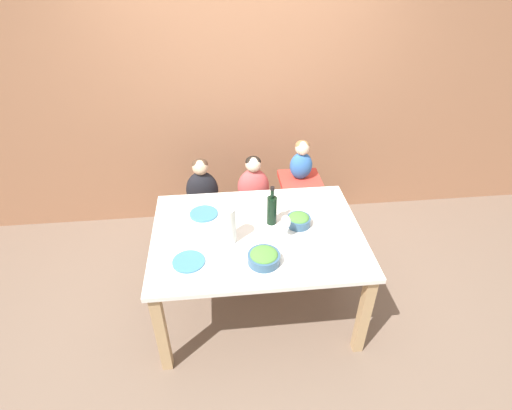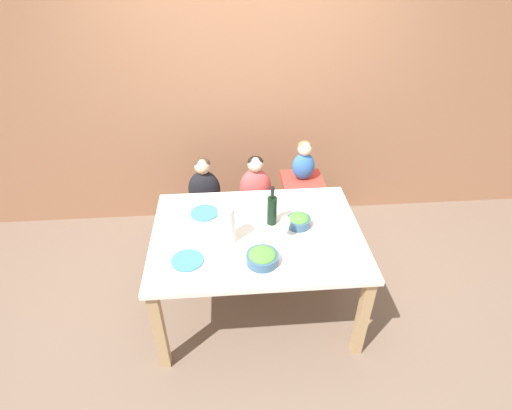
# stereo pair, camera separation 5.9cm
# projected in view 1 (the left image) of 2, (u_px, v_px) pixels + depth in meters

# --- Properties ---
(ground_plane) EXTENTS (14.00, 14.00, 0.00)m
(ground_plane) POSITION_uv_depth(u_px,v_px,m) (257.00, 304.00, 3.24)
(ground_plane) COLOR #705B4C
(wall_back) EXTENTS (10.00, 0.06, 2.70)m
(wall_back) POSITION_uv_depth(u_px,v_px,m) (241.00, 87.00, 3.54)
(wall_back) COLOR #9E6B4C
(wall_back) RESTS_ON ground_plane
(dining_table) EXTENTS (1.47, 1.08, 0.75)m
(dining_table) POSITION_uv_depth(u_px,v_px,m) (257.00, 243.00, 2.86)
(dining_table) COLOR white
(dining_table) RESTS_ON ground_plane
(chair_far_left) EXTENTS (0.42, 0.38, 0.46)m
(chair_far_left) POSITION_uv_depth(u_px,v_px,m) (204.00, 213.00, 3.62)
(chair_far_left) COLOR silver
(chair_far_left) RESTS_ON ground_plane
(chair_far_center) EXTENTS (0.42, 0.38, 0.46)m
(chair_far_center) POSITION_uv_depth(u_px,v_px,m) (253.00, 210.00, 3.65)
(chair_far_center) COLOR silver
(chair_far_center) RESTS_ON ground_plane
(chair_right_highchair) EXTENTS (0.36, 0.33, 0.70)m
(chair_right_highchair) POSITION_uv_depth(u_px,v_px,m) (299.00, 193.00, 3.60)
(chair_right_highchair) COLOR silver
(chair_right_highchair) RESTS_ON ground_plane
(person_child_left) EXTENTS (0.28, 0.19, 0.47)m
(person_child_left) POSITION_uv_depth(u_px,v_px,m) (202.00, 186.00, 3.45)
(person_child_left) COLOR black
(person_child_left) RESTS_ON chair_far_left
(person_child_center) EXTENTS (0.28, 0.19, 0.47)m
(person_child_center) POSITION_uv_depth(u_px,v_px,m) (253.00, 183.00, 3.49)
(person_child_center) COLOR #C64C4C
(person_child_center) RESTS_ON chair_far_center
(person_baby_right) EXTENTS (0.19, 0.13, 0.36)m
(person_baby_right) POSITION_uv_depth(u_px,v_px,m) (301.00, 160.00, 3.40)
(person_baby_right) COLOR #3366B2
(person_baby_right) RESTS_ON chair_right_highchair
(wine_bottle) EXTENTS (0.07, 0.07, 0.31)m
(wine_bottle) POSITION_uv_depth(u_px,v_px,m) (272.00, 209.00, 2.83)
(wine_bottle) COLOR black
(wine_bottle) RESTS_ON dining_table
(paper_towel_roll) EXTENTS (0.11, 0.11, 0.27)m
(paper_towel_roll) POSITION_uv_depth(u_px,v_px,m) (228.00, 225.00, 2.66)
(paper_towel_roll) COLOR white
(paper_towel_roll) RESTS_ON dining_table
(wine_glass_near) EXTENTS (0.07, 0.07, 0.18)m
(wine_glass_near) POSITION_uv_depth(u_px,v_px,m) (286.00, 223.00, 2.70)
(wine_glass_near) COLOR white
(wine_glass_near) RESTS_ON dining_table
(salad_bowl_large) EXTENTS (0.21, 0.21, 0.09)m
(salad_bowl_large) POSITION_uv_depth(u_px,v_px,m) (264.00, 257.00, 2.54)
(salad_bowl_large) COLOR #335675
(salad_bowl_large) RESTS_ON dining_table
(salad_bowl_small) EXTENTS (0.17, 0.17, 0.09)m
(salad_bowl_small) POSITION_uv_depth(u_px,v_px,m) (299.00, 220.00, 2.85)
(salad_bowl_small) COLOR #335675
(salad_bowl_small) RESTS_ON dining_table
(dinner_plate_front_left) EXTENTS (0.21, 0.21, 0.01)m
(dinner_plate_front_left) POSITION_uv_depth(u_px,v_px,m) (189.00, 262.00, 2.56)
(dinner_plate_front_left) COLOR teal
(dinner_plate_front_left) RESTS_ON dining_table
(dinner_plate_back_left) EXTENTS (0.21, 0.21, 0.01)m
(dinner_plate_back_left) POSITION_uv_depth(u_px,v_px,m) (204.00, 214.00, 2.98)
(dinner_plate_back_left) COLOR teal
(dinner_plate_back_left) RESTS_ON dining_table
(dinner_plate_back_right) EXTENTS (0.21, 0.21, 0.01)m
(dinner_plate_back_right) POSITION_uv_depth(u_px,v_px,m) (318.00, 208.00, 3.04)
(dinner_plate_back_right) COLOR silver
(dinner_plate_back_right) RESTS_ON dining_table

